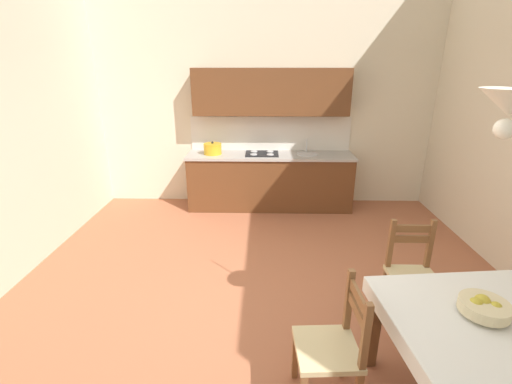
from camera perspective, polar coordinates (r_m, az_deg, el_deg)
name	(u,v)px	position (r m, az deg, el deg)	size (l,w,h in m)	color
ground_plane	(264,315)	(3.63, 1.35, -19.29)	(5.99, 6.60, 0.10)	#A86042
wall_back	(266,79)	(5.88, 1.57, 17.83)	(5.99, 0.12, 4.07)	beige
kitchen_cabinetry	(270,156)	(5.72, 2.24, 5.79)	(2.65, 0.63, 2.20)	brown
dining_table	(480,335)	(2.82, 32.44, -18.90)	(1.27, 1.13, 0.75)	brown
dining_chair_tv_side	(333,347)	(2.66, 12.30, -23.30)	(0.44, 0.44, 0.93)	#D1BC89
dining_chair_kitchen_side	(412,275)	(3.59, 23.91, -12.17)	(0.42, 0.42, 0.93)	#D1BC89
fruit_bowl	(484,307)	(2.74, 32.89, -15.29)	(0.30, 0.30, 0.12)	beige
pendant_lamp	(510,104)	(2.32, 35.81, 11.44)	(0.32, 0.32, 0.80)	black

